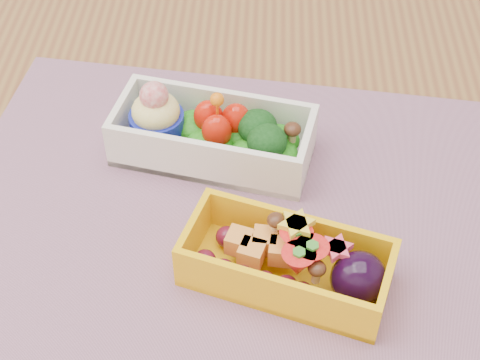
{
  "coord_description": "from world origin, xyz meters",
  "views": [
    {
      "loc": [
        0.07,
        -0.45,
        1.23
      ],
      "look_at": [
        0.05,
        -0.03,
        0.79
      ],
      "focal_mm": 55.43,
      "sensor_mm": 36.0,
      "label": 1
    }
  ],
  "objects_px": {
    "placemat": "(231,215)",
    "bento_white": "(212,135)",
    "table": "(194,254)",
    "bento_yellow": "(291,263)"
  },
  "relations": [
    {
      "from": "placemat",
      "to": "bento_white",
      "type": "relative_size",
      "value": 2.56
    },
    {
      "from": "placemat",
      "to": "bento_yellow",
      "type": "bearing_deg",
      "value": -53.7
    },
    {
      "from": "table",
      "to": "placemat",
      "type": "height_order",
      "value": "placemat"
    },
    {
      "from": "table",
      "to": "placemat",
      "type": "xyz_separation_m",
      "value": [
        0.04,
        -0.04,
        0.1
      ]
    },
    {
      "from": "placemat",
      "to": "bento_yellow",
      "type": "xyz_separation_m",
      "value": [
        0.05,
        -0.07,
        0.02
      ]
    },
    {
      "from": "table",
      "to": "bento_yellow",
      "type": "xyz_separation_m",
      "value": [
        0.09,
        -0.1,
        0.12
      ]
    },
    {
      "from": "table",
      "to": "bento_yellow",
      "type": "bearing_deg",
      "value": -49.17
    },
    {
      "from": "bento_white",
      "to": "bento_yellow",
      "type": "height_order",
      "value": "bento_white"
    },
    {
      "from": "table",
      "to": "bento_white",
      "type": "bearing_deg",
      "value": 63.26
    },
    {
      "from": "bento_yellow",
      "to": "placemat",
      "type": "bearing_deg",
      "value": 143.78
    }
  ]
}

